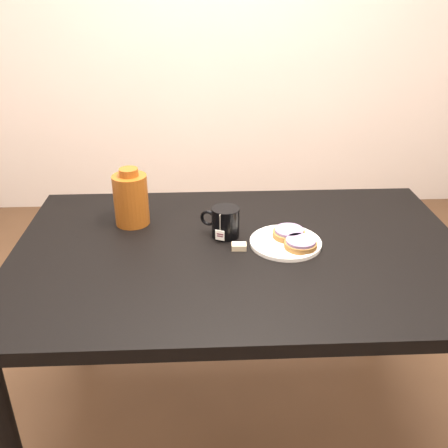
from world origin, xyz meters
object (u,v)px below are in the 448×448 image
object	(u,v)px
bagel_front	(301,244)
bagel_package	(131,199)
plate	(286,242)
mug	(225,222)
table	(240,271)
bagel_back	(289,233)
teabag_pouch	(239,246)

from	to	relation	value
bagel_front	bagel_package	world-z (taller)	bagel_package
bagel_front	bagel_package	bearing A→B (deg)	157.84
plate	mug	xyz separation A→B (m)	(-0.19, 0.07, 0.04)
table	bagel_back	distance (m)	0.20
table	bagel_package	xyz separation A→B (m)	(-0.35, 0.19, 0.17)
bagel_front	mug	distance (m)	0.25
bagel_package	table	bearing A→B (deg)	-28.77
table	bagel_package	world-z (taller)	bagel_package
bagel_front	bagel_package	size ratio (longest dim) A/B	0.68
bagel_front	teabag_pouch	xyz separation A→B (m)	(-0.19, 0.02, -0.02)
table	mug	xyz separation A→B (m)	(-0.04, 0.09, 0.13)
plate	bagel_front	bearing A→B (deg)	-48.53
bagel_back	teabag_pouch	xyz separation A→B (m)	(-0.16, -0.05, -0.02)
bagel_front	plate	bearing A→B (deg)	131.47
table	plate	distance (m)	0.17
plate	table	bearing A→B (deg)	-172.05
plate	mug	world-z (taller)	mug
plate	bagel_front	distance (m)	0.06
table	plate	xyz separation A→B (m)	(0.14, 0.02, 0.09)
bagel_back	bagel_package	size ratio (longest dim) A/B	0.71
mug	teabag_pouch	xyz separation A→B (m)	(0.04, -0.09, -0.04)
plate	teabag_pouch	xyz separation A→B (m)	(-0.15, -0.02, 0.00)
teabag_pouch	bagel_back	bearing A→B (deg)	17.42
teabag_pouch	bagel_package	distance (m)	0.41
table	bagel_package	size ratio (longest dim) A/B	7.18
table	plate	size ratio (longest dim) A/B	6.29
bagel_back	teabag_pouch	distance (m)	0.17
bagel_back	mug	xyz separation A→B (m)	(-0.20, 0.04, 0.02)
table	mug	world-z (taller)	mug
bagel_front	bagel_back	bearing A→B (deg)	108.56
mug	bagel_front	bearing A→B (deg)	-2.40
bagel_back	mug	distance (m)	0.21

